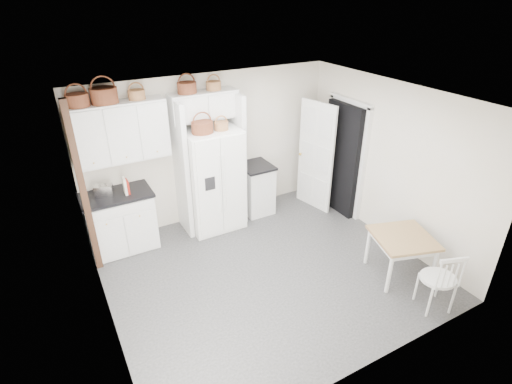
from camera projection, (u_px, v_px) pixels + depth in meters
floor at (268, 271)px, 6.04m from camera, size 4.50×4.50×0.00m
ceiling at (270, 101)px, 4.83m from camera, size 4.50×4.50×0.00m
wall_back at (211, 148)px, 6.99m from camera, size 4.50×0.00×4.50m
wall_left at (96, 241)px, 4.47m from camera, size 0.00×4.00×4.00m
wall_right at (389, 163)px, 6.40m from camera, size 0.00×4.00×4.00m
refrigerator at (213, 180)px, 6.81m from camera, size 0.92×0.74×1.78m
base_cab_left at (121, 222)px, 6.39m from camera, size 1.02×0.65×0.95m
base_cab_right at (256, 189)px, 7.46m from camera, size 0.51×0.62×0.90m
dining_table at (400, 255)px, 5.83m from camera, size 1.00×1.00×0.66m
windsor_chair at (438, 278)px, 5.16m from camera, size 0.58×0.55×0.95m
counter_left at (116, 195)px, 6.16m from camera, size 1.06×0.69×0.04m
counter_right at (256, 166)px, 7.24m from camera, size 0.56×0.66×0.04m
toaster at (104, 191)px, 6.03m from camera, size 0.30×0.23×0.18m
cookbook_red at (127, 186)px, 6.11m from camera, size 0.04×0.15×0.23m
cookbook_cream at (125, 186)px, 6.09m from camera, size 0.04×0.17×0.26m
basket_upper_a at (77, 100)px, 5.47m from camera, size 0.32×0.32×0.18m
basket_upper_b at (104, 96)px, 5.62m from camera, size 0.38×0.38×0.22m
basket_upper_c at (137, 95)px, 5.83m from camera, size 0.25×0.25×0.14m
basket_bridge_a at (187, 88)px, 6.16m from camera, size 0.30×0.30×0.17m
basket_bridge_b at (214, 86)px, 6.35m from camera, size 0.24×0.24×0.14m
basket_fridge_a at (202, 127)px, 6.21m from camera, size 0.34×0.34×0.18m
basket_fridge_b at (221, 126)px, 6.36m from camera, size 0.24×0.24×0.13m
upper_cabinet at (120, 132)px, 5.93m from camera, size 1.40×0.34×0.90m
bridge_cabinet at (204, 105)px, 6.41m from camera, size 1.12×0.34×0.45m
fridge_panel_left at (181, 170)px, 6.54m from camera, size 0.08×0.60×2.30m
fridge_panel_right at (237, 158)px, 6.98m from camera, size 0.08×0.60×2.30m
trim_post at (83, 191)px, 5.54m from camera, size 0.09×0.09×2.60m
doorway_void at (343, 159)px, 7.26m from camera, size 0.18×0.85×2.05m
door_slab at (316, 157)px, 7.37m from camera, size 0.21×0.79×2.05m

